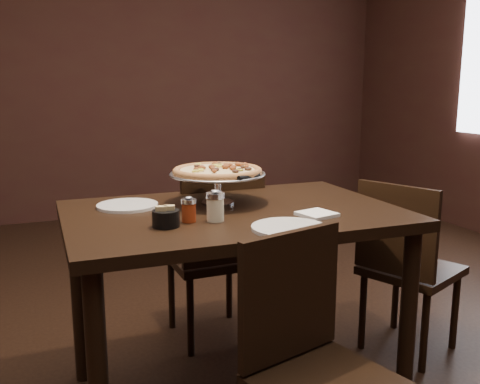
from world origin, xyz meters
name	(u,v)px	position (x,y,z in m)	size (l,w,h in m)	color
room	(250,66)	(0.06, 0.03, 1.40)	(6.04, 7.04, 2.84)	black
dining_table	(233,236)	(-0.03, -0.01, 0.72)	(1.34, 0.91, 0.83)	black
pizza_stand	(217,172)	(-0.04, 0.13, 0.97)	(0.41, 0.41, 0.17)	#BABBC2
parmesan_shaker	(215,206)	(-0.15, -0.15, 0.89)	(0.07, 0.07, 0.12)	beige
pepper_flake_shaker	(189,210)	(-0.25, -0.13, 0.88)	(0.06, 0.06, 0.10)	maroon
packet_caddy	(166,218)	(-0.34, -0.17, 0.86)	(0.10, 0.10, 0.08)	black
napkin_stack	(317,214)	(0.24, -0.23, 0.84)	(0.13, 0.13, 0.01)	white
plate_left	(127,205)	(-0.41, 0.20, 0.84)	(0.25, 0.25, 0.01)	silver
plate_near	(289,228)	(0.05, -0.37, 0.84)	(0.27, 0.27, 0.01)	silver
serving_spatula	(249,177)	(0.03, -0.03, 0.96)	(0.17, 0.17, 0.02)	#BABBC2
chair_far	(216,251)	(0.07, 0.50, 0.50)	(0.43, 0.43, 0.91)	black
chair_near	(314,361)	(0.00, -0.64, 0.48)	(0.50, 0.50, 0.87)	black
chair_side	(405,262)	(0.89, 0.03, 0.48)	(0.54, 0.54, 0.88)	black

